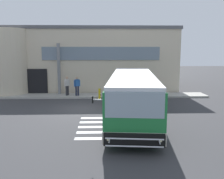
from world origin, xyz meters
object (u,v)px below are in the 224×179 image
(bus_main_foreground, at_px, (133,97))
(safety_bollard_yellow, at_px, (100,94))
(entry_support_column, at_px, (59,69))
(passenger_by_doorway, at_px, (77,85))
(passenger_near_column, at_px, (67,85))

(bus_main_foreground, bearing_deg, safety_bollard_yellow, 108.38)
(entry_support_column, distance_m, passenger_by_doorway, 2.31)
(entry_support_column, height_order, bus_main_foreground, entry_support_column)
(entry_support_column, height_order, passenger_near_column, entry_support_column)
(entry_support_column, relative_size, passenger_by_doorway, 2.72)
(entry_support_column, bearing_deg, passenger_near_column, -42.69)
(safety_bollard_yellow, bearing_deg, passenger_by_doorway, 155.40)
(passenger_by_doorway, bearing_deg, passenger_near_column, 170.18)
(safety_bollard_yellow, bearing_deg, passenger_near_column, 159.68)
(passenger_near_column, bearing_deg, bus_main_foreground, -56.00)
(bus_main_foreground, bearing_deg, passenger_near_column, 124.00)
(entry_support_column, xyz_separation_m, passenger_by_doorway, (1.68, -0.89, -1.31))
(entry_support_column, relative_size, bus_main_foreground, 0.41)
(entry_support_column, distance_m, safety_bollard_yellow, 4.54)
(entry_support_column, distance_m, passenger_near_column, 1.73)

